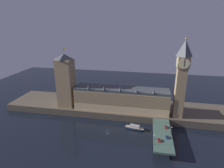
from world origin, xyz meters
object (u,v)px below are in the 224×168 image
Objects in this scene: car_southbound_lead at (167,137)px; street_lamp_near at (155,138)px; street_lamp_far at (154,119)px; car_southbound_trail at (166,127)px; boat_upstream at (135,128)px; pedestrian_near_rail at (155,138)px; street_lamp_mid at (172,130)px; pedestrian_mid_walk at (170,131)px; car_northbound_trail at (159,140)px; clock_tower at (181,77)px; victoria_tower at (66,81)px.

car_southbound_lead is 13.94m from street_lamp_near.
car_southbound_trail is at bearing -31.39° from street_lamp_far.
car_southbound_trail reaches higher than boat_upstream.
street_lamp_near reaches higher than pedestrian_near_rail.
car_southbound_trail is 10.14m from street_lamp_mid.
car_northbound_trail is at bearing -124.83° from pedestrian_mid_walk.
clock_tower reaches higher than street_lamp_far.
street_lamp_mid reaches higher than car_southbound_trail.
car_northbound_trail is at bearing -26.89° from pedestrian_near_rail.
clock_tower is 43.46× the size of pedestrian_mid_walk.
car_southbound_lead is 9.78m from pedestrian_near_rail.
boat_upstream is at bearing 162.30° from pedestrian_mid_walk.
car_northbound_trail is at bearing -107.38° from car_southbound_trail.
clock_tower is at bearing 67.05° from car_northbound_trail.
street_lamp_far is at bearing 148.61° from car_southbound_trail.
pedestrian_near_rail is 0.23× the size of street_lamp_near.
street_lamp_far is (-9.50, 20.05, 3.25)m from car_southbound_lead.
clock_tower is 59.28m from street_lamp_near.
victoria_tower is at bearing 165.28° from car_southbound_trail.
car_northbound_trail is (88.90, -44.33, -25.77)m from victoria_tower.
victoria_tower is at bearing 157.57° from car_southbound_lead.
victoria_tower reaches higher than street_lamp_near.
victoria_tower reaches higher than car_northbound_trail.
street_lamp_far is 17.89m from boat_upstream.
street_lamp_near is at bearing -93.94° from pedestrian_near_rail.
car_southbound_trail is at bearing -6.00° from boat_upstream.
victoria_tower is 106.46m from street_lamp_mid.
car_northbound_trail is 0.55× the size of street_lamp_near.
boat_upstream is (-15.78, 20.45, -5.60)m from pedestrian_near_rail.
victoria_tower is 15.18× the size of car_southbound_lead.
car_northbound_trail is 0.65× the size of street_lamp_far.
car_southbound_lead is (-11.28, -35.83, -36.17)m from clock_tower.
clock_tower is at bearing -1.82° from victoria_tower.
street_lamp_near is at bearing -128.77° from car_northbound_trail.
victoria_tower is 14.50× the size of car_northbound_trail.
clock_tower is 17.96× the size of car_southbound_lead.
street_lamp_far reaches higher than boat_upstream.
street_lamp_near is (-3.43, -4.27, 3.87)m from car_northbound_trail.
clock_tower reaches higher than pedestrian_near_rail.
boat_upstream is (-15.38, -3.18, -8.57)m from street_lamp_far.
car_southbound_trail is 11.58m from street_lamp_far.
clock_tower reaches higher than street_lamp_mid.
street_lamp_mid is 19.59m from street_lamp_far.
street_lamp_mid is 31.79m from boat_upstream.
street_lamp_mid is (12.93, 14.72, -0.57)m from street_lamp_near.
clock_tower is 43.57m from car_southbound_trail.
car_southbound_lead reaches higher than boat_upstream.
pedestrian_near_rail is (-9.10, -17.83, 0.25)m from car_southbound_trail.
car_northbound_trail is 0.98× the size of car_southbound_trail.
clock_tower is 52.15m from car_southbound_lead.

